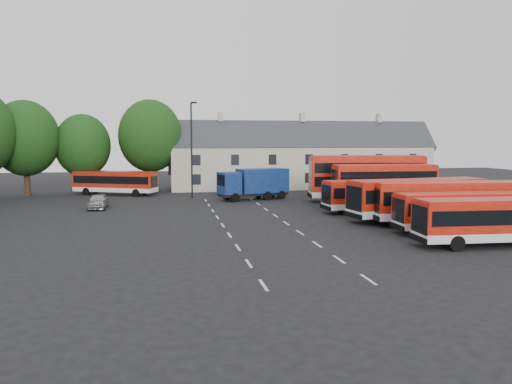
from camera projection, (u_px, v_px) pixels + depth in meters
ground at (226, 230)px, 36.07m from camera, size 140.00×140.00×0.00m
lane_markings at (255, 224)px, 38.47m from camera, size 5.15×33.80×0.01m
treeline at (0, 138)px, 50.60m from camera, size 29.92×32.59×12.01m
terrace_houses at (302, 159)px, 67.52m from camera, size 35.70×7.13×10.06m
bus_row_a at (500, 218)px, 30.42m from camera, size 10.46×2.93×2.93m
bus_row_b at (466, 209)px, 34.78m from camera, size 10.03×2.65×2.82m
bus_row_c at (449, 199)px, 38.11m from camera, size 11.88×3.65×3.31m
bus_row_d at (418, 196)px, 40.23m from camera, size 12.03×4.39×3.33m
bus_row_e at (380, 193)px, 44.73m from camera, size 10.45×3.08×2.91m
bus_dd_south at (384, 183)px, 48.41m from camera, size 10.09×2.65×4.11m
bus_dd_north at (366, 175)px, 52.31m from camera, size 12.10×4.41×4.85m
bus_north at (115, 181)px, 58.59m from camera, size 10.01×6.08×2.81m
box_truck at (254, 182)px, 54.15m from camera, size 8.01×4.44×3.35m
silver_car at (98, 201)px, 47.18m from camera, size 1.69×4.17×1.42m
lamppost at (192, 147)px, 55.12m from camera, size 0.73×0.47×10.64m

